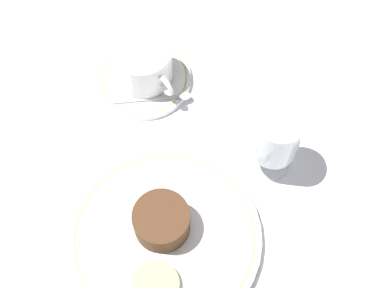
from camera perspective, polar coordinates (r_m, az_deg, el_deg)
ground_plane at (r=0.74m, az=-3.08°, el=-7.47°), size 3.00×3.00×0.00m
dinner_plate at (r=0.72m, az=-2.94°, el=-9.91°), size 0.26×0.26×0.01m
saucer at (r=0.84m, az=-5.12°, el=6.94°), size 0.15×0.15×0.01m
coffee_cup at (r=0.81m, az=-5.24°, el=8.52°), size 0.11×0.09×0.06m
spoon at (r=0.81m, az=-3.36°, el=4.90°), size 0.08×0.10×0.00m
wine_glass at (r=0.71m, az=8.93°, el=0.61°), size 0.06×0.06×0.12m
dessert_cake at (r=0.70m, az=-3.26°, el=-8.21°), size 0.07×0.07×0.04m
pineapple_slice at (r=0.69m, az=-3.90°, el=-14.76°), size 0.06×0.06×0.01m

